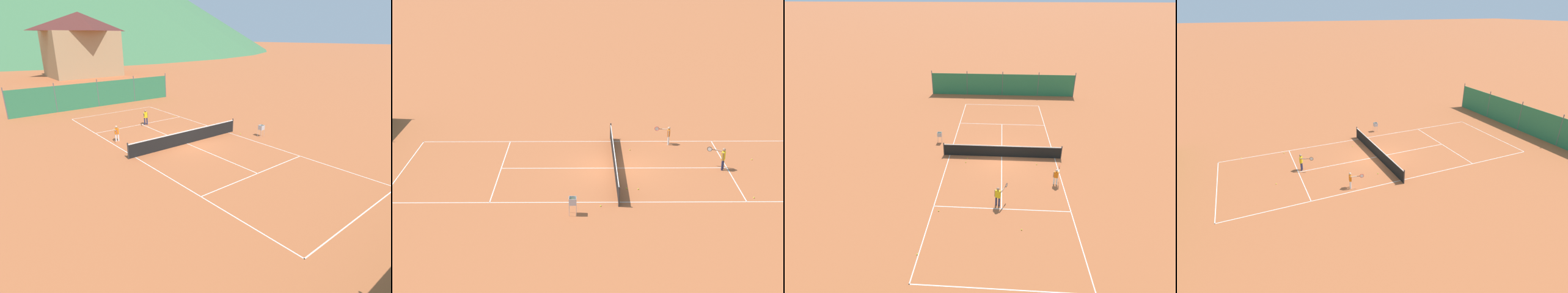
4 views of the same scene
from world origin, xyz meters
TOP-DOWN VIEW (x-y plane):
  - ground_plane at (0.00, 0.00)m, footprint 600.00×600.00m
  - court_line_markings at (0.00, 0.00)m, footprint 8.25×23.85m
  - tennis_net at (0.00, 0.00)m, footprint 9.18×0.08m
  - windscreen_fence_far at (-0.00, 15.50)m, footprint 17.28×0.08m
  - player_near_baseline at (0.22, 6.04)m, footprint 0.79×0.95m
  - player_far_baseline at (-3.61, 3.53)m, footprint 0.55×0.95m
  - tennis_ball_near_corner at (-2.61, 1.09)m, footprint 0.07×0.07m
  - tennis_ball_by_net_right at (-1.10, 8.13)m, footprint 0.07×0.07m
  - tennis_ball_by_net_left at (4.16, 10.21)m, footprint 0.07×0.07m
  - tennis_ball_mid_court at (4.53, -0.89)m, footprint 0.07×0.07m
  - tennis_ball_service_box at (3.71, 6.86)m, footprint 0.07×0.07m
  - tennis_ball_far_corner at (2.72, 1.11)m, footprint 0.07×0.07m
  - tennis_ball_alley_left at (2.65, 0.51)m, footprint 0.07×0.07m
  - ball_hopper at (5.29, -2.25)m, footprint 0.36×0.36m
  - alpine_chalet at (8.55, 42.98)m, footprint 13.00×10.00m

SIDE VIEW (x-z plane):
  - ground_plane at x=0.00m, z-range 0.00..0.00m
  - court_line_markings at x=0.00m, z-range 0.00..0.01m
  - tennis_ball_near_corner at x=-2.61m, z-range 0.00..0.07m
  - tennis_ball_by_net_right at x=-1.10m, z-range 0.00..0.07m
  - tennis_ball_by_net_left at x=4.16m, z-range 0.00..0.07m
  - tennis_ball_mid_court at x=4.53m, z-range 0.00..0.07m
  - tennis_ball_service_box at x=3.71m, z-range 0.00..0.07m
  - tennis_ball_far_corner at x=2.72m, z-range 0.00..0.07m
  - tennis_ball_alley_left at x=2.65m, z-range 0.00..0.07m
  - tennis_net at x=0.00m, z-range -0.03..1.03m
  - ball_hopper at x=5.29m, z-range 0.21..1.10m
  - player_far_baseline at x=-3.61m, z-range 0.10..1.27m
  - player_near_baseline at x=0.22m, z-range 0.11..1.41m
  - windscreen_fence_far at x=0.00m, z-range -0.14..2.76m
  - alpine_chalet at x=8.55m, z-range 0.22..11.42m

